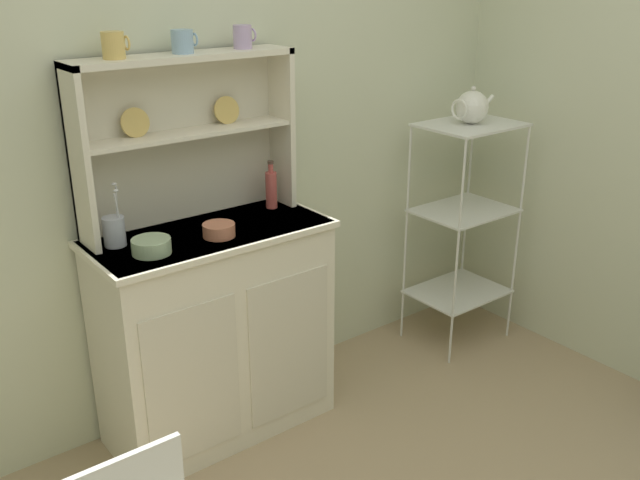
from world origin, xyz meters
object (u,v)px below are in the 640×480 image
(cup_gold_0, at_px, (114,45))
(porcelain_teapot, at_px, (472,107))
(jam_bottle, at_px, (271,189))
(bowl_mixing_large, at_px, (151,246))
(bakers_rack, at_px, (464,209))
(hutch_cabinet, at_px, (216,331))
(utensil_jar, at_px, (114,231))
(hutch_shelf_unit, at_px, (183,126))

(cup_gold_0, height_order, porcelain_teapot, cup_gold_0)
(jam_bottle, bearing_deg, bowl_mixing_large, -165.64)
(bakers_rack, bearing_deg, jam_bottle, 170.79)
(hutch_cabinet, height_order, bowl_mixing_large, bowl_mixing_large)
(hutch_cabinet, distance_m, bakers_rack, 1.42)
(jam_bottle, relative_size, porcelain_teapot, 0.83)
(utensil_jar, relative_size, porcelain_teapot, 0.95)
(utensil_jar, bearing_deg, hutch_shelf_unit, 13.64)
(cup_gold_0, xyz_separation_m, porcelain_teapot, (1.65, -0.20, -0.37))
(bakers_rack, xyz_separation_m, utensil_jar, (-1.74, 0.16, 0.24))
(hutch_shelf_unit, height_order, bakers_rack, hutch_shelf_unit)
(bowl_mixing_large, bearing_deg, porcelain_teapot, -0.32)
(hutch_cabinet, relative_size, cup_gold_0, 10.26)
(hutch_shelf_unit, xyz_separation_m, cup_gold_0, (-0.26, -0.04, 0.32))
(hutch_cabinet, bearing_deg, jam_bottle, 13.91)
(bakers_rack, height_order, porcelain_teapot, porcelain_teapot)
(bakers_rack, bearing_deg, cup_gold_0, 172.92)
(bakers_rack, xyz_separation_m, bowl_mixing_large, (-1.67, 0.01, 0.21))
(hutch_cabinet, height_order, jam_bottle, jam_bottle)
(cup_gold_0, bearing_deg, hutch_shelf_unit, 8.76)
(bowl_mixing_large, distance_m, porcelain_teapot, 1.69)
(bowl_mixing_large, relative_size, porcelain_teapot, 0.57)
(bowl_mixing_large, height_order, utensil_jar, utensil_jar)
(hutch_cabinet, relative_size, bakers_rack, 0.82)
(cup_gold_0, height_order, utensil_jar, cup_gold_0)
(hutch_shelf_unit, xyz_separation_m, porcelain_teapot, (1.39, -0.24, -0.05))
(hutch_cabinet, relative_size, jam_bottle, 4.65)
(hutch_cabinet, xyz_separation_m, cup_gold_0, (-0.26, 0.12, 1.14))
(hutch_shelf_unit, distance_m, jam_bottle, 0.47)
(cup_gold_0, bearing_deg, porcelain_teapot, -7.09)
(hutch_shelf_unit, bearing_deg, jam_bottle, -12.29)
(hutch_cabinet, relative_size, bowl_mixing_large, 6.73)
(bowl_mixing_large, xyz_separation_m, jam_bottle, (0.62, 0.16, 0.06))
(cup_gold_0, distance_m, bowl_mixing_large, 0.70)
(jam_bottle, bearing_deg, hutch_shelf_unit, 167.71)
(bakers_rack, xyz_separation_m, porcelain_teapot, (-0.00, 0.00, 0.51))
(hutch_cabinet, distance_m, bowl_mixing_large, 0.55)
(cup_gold_0, relative_size, bowl_mixing_large, 0.66)
(utensil_jar, bearing_deg, jam_bottle, 0.70)
(bowl_mixing_large, relative_size, utensil_jar, 0.60)
(jam_bottle, height_order, utensil_jar, utensil_jar)
(hutch_cabinet, height_order, utensil_jar, utensil_jar)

